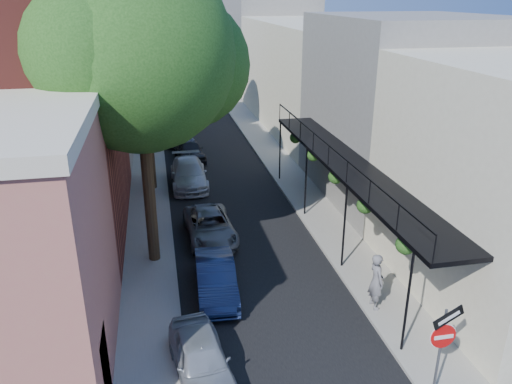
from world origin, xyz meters
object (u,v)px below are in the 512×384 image
parked_car_c (210,226)px  pedestrian (376,281)px  oak_near (151,57)px  parked_car_a (201,359)px  parked_car_e (189,150)px  oak_mid (150,56)px  parked_car_f (175,135)px  parked_car_d (189,174)px  parked_car_b (216,278)px  sign_post (443,340)px  oak_far (149,21)px

parked_car_c → pedestrian: 7.95m
oak_near → parked_car_c: oak_near is taller
parked_car_a → parked_car_e: size_ratio=0.93×
oak_mid → pedestrian: bearing=-62.4°
oak_near → parked_car_f: oak_near is taller
pedestrian → oak_near: bearing=51.8°
oak_mid → parked_car_d: bearing=1.4°
oak_mid → parked_car_a: size_ratio=2.82×
oak_near → parked_car_a: oak_near is taller
parked_car_b → parked_car_e: 15.68m
oak_near → pedestrian: oak_near is taller
parked_car_c → pedestrian: size_ratio=2.16×
oak_near → parked_car_e: (1.93, 12.60, -7.22)m
oak_near → parked_car_d: bearing=79.0°
parked_car_c → oak_mid: bearing=104.0°
pedestrian → oak_mid: bearing=26.2°
oak_mid → oak_near: bearing=-89.6°
pedestrian → parked_car_d: bearing=20.3°
sign_post → parked_car_e: bearing=101.9°
sign_post → pedestrian: bearing=86.7°
parked_car_a → parked_car_e: bearing=79.9°
parked_car_b → parked_car_d: parked_car_d is taller
sign_post → parked_car_c: sign_post is taller
oak_near → oak_mid: oak_near is taller
parked_car_c → sign_post: bearing=-69.4°
parked_car_e → pedestrian: pedestrian is taller
oak_far → parked_car_e: 8.99m
oak_far → pedestrian: bearing=-73.0°
oak_near → parked_car_e: size_ratio=2.94×
oak_mid → parked_car_c: 9.53m
parked_car_b → parked_car_c: (0.29, 4.34, -0.04)m
oak_far → parked_car_a: (0.75, -24.11, -7.64)m
oak_far → parked_car_f: size_ratio=3.29×
parked_car_a → parked_car_c: size_ratio=0.85×
parked_car_a → oak_mid: bearing=86.4°
sign_post → parked_car_f: (-5.29, 25.94, -1.44)m
oak_far → parked_car_e: (1.92, -4.41, -7.60)m
oak_mid → parked_car_b: size_ratio=2.66×
oak_mid → parked_car_a: oak_mid is taller
parked_car_c → parked_car_e: (-0.03, 11.34, 0.07)m
sign_post → parked_car_a: bearing=159.3°
sign_post → pedestrian: size_ratio=1.52×
parked_car_b → parked_car_f: 19.73m
parked_car_a → parked_car_f: parked_car_a is taller
oak_mid → oak_far: size_ratio=0.86×
pedestrian → parked_car_f: bearing=12.9°
parked_car_d → parked_car_a: bearing=-92.7°
parked_car_b → parked_car_a: bearing=-100.3°
parked_car_d → parked_car_f: parked_car_d is taller
parked_car_a → oak_far: bearing=85.0°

